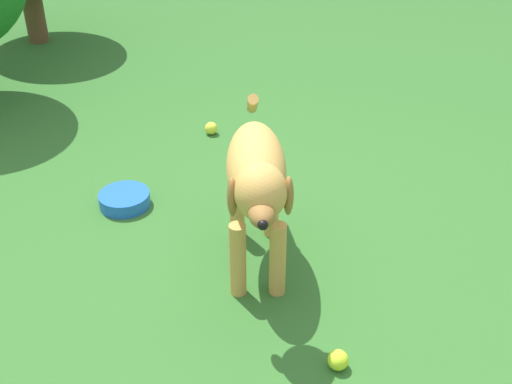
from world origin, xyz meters
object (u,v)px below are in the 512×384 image
at_px(tennis_ball_0, 211,128).
at_px(water_bowl, 125,199).
at_px(dog, 257,178).
at_px(tennis_ball_1, 338,360).

relative_size(tennis_ball_0, water_bowl, 0.30).
bearing_deg(dog, tennis_ball_1, 25.54).
distance_m(dog, tennis_ball_1, 0.66).
xyz_separation_m(tennis_ball_0, tennis_ball_1, (-1.57, 0.56, 0.00)).
height_order(tennis_ball_1, water_bowl, tennis_ball_1).
bearing_deg(water_bowl, tennis_ball_1, -174.81).
xyz_separation_m(dog, tennis_ball_0, (1.04, -0.48, -0.37)).
relative_size(dog, tennis_ball_0, 11.75).
distance_m(tennis_ball_1, water_bowl, 1.24).
bearing_deg(tennis_ball_1, dog, -8.76).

